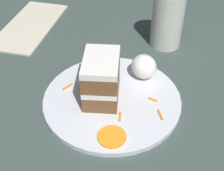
{
  "coord_description": "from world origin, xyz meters",
  "views": [
    {
      "loc": [
        0.37,
        -0.3,
        0.47
      ],
      "look_at": [
        0.01,
        -0.01,
        0.07
      ],
      "focal_mm": 50.0,
      "sensor_mm": 36.0,
      "label": 1
    }
  ],
  "objects_px": {
    "cake_slice": "(101,78)",
    "orange_garnish": "(112,137)",
    "plate": "(112,99)",
    "drinking_glass": "(167,23)",
    "cream_dollop": "(144,67)",
    "menu_card": "(30,26)"
  },
  "relations": [
    {
      "from": "cake_slice",
      "to": "orange_garnish",
      "type": "xyz_separation_m",
      "value": [
        0.1,
        -0.05,
        -0.04
      ]
    },
    {
      "from": "plate",
      "to": "drinking_glass",
      "type": "height_order",
      "value": "drinking_glass"
    },
    {
      "from": "plate",
      "to": "cream_dollop",
      "type": "bearing_deg",
      "value": 96.18
    },
    {
      "from": "plate",
      "to": "drinking_glass",
      "type": "xyz_separation_m",
      "value": [
        -0.08,
        0.24,
        0.05
      ]
    },
    {
      "from": "plate",
      "to": "orange_garnish",
      "type": "bearing_deg",
      "value": -38.65
    },
    {
      "from": "plate",
      "to": "cake_slice",
      "type": "relative_size",
      "value": 2.36
    },
    {
      "from": "cake_slice",
      "to": "menu_card",
      "type": "xyz_separation_m",
      "value": [
        -0.36,
        0.02,
        -0.05
      ]
    },
    {
      "from": "plate",
      "to": "cake_slice",
      "type": "height_order",
      "value": "cake_slice"
    },
    {
      "from": "cake_slice",
      "to": "drinking_glass",
      "type": "height_order",
      "value": "drinking_glass"
    },
    {
      "from": "cream_dollop",
      "to": "menu_card",
      "type": "height_order",
      "value": "cream_dollop"
    },
    {
      "from": "orange_garnish",
      "to": "menu_card",
      "type": "xyz_separation_m",
      "value": [
        -0.46,
        0.07,
        -0.01
      ]
    },
    {
      "from": "orange_garnish",
      "to": "drinking_glass",
      "type": "bearing_deg",
      "value": 118.51
    },
    {
      "from": "drinking_glass",
      "to": "menu_card",
      "type": "distance_m",
      "value": 0.38
    },
    {
      "from": "plate",
      "to": "cream_dollop",
      "type": "height_order",
      "value": "cream_dollop"
    },
    {
      "from": "plate",
      "to": "orange_garnish",
      "type": "height_order",
      "value": "orange_garnish"
    },
    {
      "from": "cream_dollop",
      "to": "drinking_glass",
      "type": "relative_size",
      "value": 0.42
    },
    {
      "from": "plate",
      "to": "orange_garnish",
      "type": "relative_size",
      "value": 5.38
    },
    {
      "from": "cream_dollop",
      "to": "cake_slice",
      "type": "bearing_deg",
      "value": -93.29
    },
    {
      "from": "cream_dollop",
      "to": "plate",
      "type": "bearing_deg",
      "value": -83.82
    },
    {
      "from": "cream_dollop",
      "to": "drinking_glass",
      "type": "height_order",
      "value": "drinking_glass"
    },
    {
      "from": "cake_slice",
      "to": "cream_dollop",
      "type": "xyz_separation_m",
      "value": [
        0.01,
        0.11,
        -0.02
      ]
    },
    {
      "from": "orange_garnish",
      "to": "menu_card",
      "type": "bearing_deg",
      "value": 170.85
    }
  ]
}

